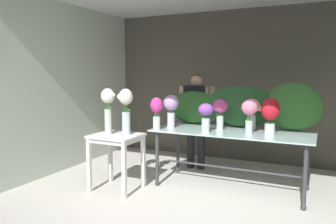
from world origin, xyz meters
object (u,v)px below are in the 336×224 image
object	(u,v)px
side_table_white	(116,143)
florist	(196,111)
vase_fuchsia_stock	(220,110)
vase_lilac_snapdragons	(171,107)
vase_crimson_hydrangea	(270,113)
vase_rosy_dahlias	(250,112)
vase_white_roses_tall	(108,107)
vase_cream_lisianthus_tall	(126,108)
vase_violet_freesia	(206,115)
vase_peach_carnations	(252,111)
vase_magenta_peonies	(157,110)
display_table_glass	(232,139)

from	to	relation	value
side_table_white	florist	distance (m)	1.59
vase_fuchsia_stock	vase_lilac_snapdragons	xyz separation A→B (m)	(-0.69, -0.15, 0.02)
vase_crimson_hydrangea	vase_lilac_snapdragons	bearing A→B (deg)	-177.00
vase_crimson_hydrangea	vase_rosy_dahlias	bearing A→B (deg)	-150.55
vase_white_roses_tall	vase_cream_lisianthus_tall	world-z (taller)	same
side_table_white	vase_violet_freesia	size ratio (longest dim) A/B	1.99
side_table_white	vase_peach_carnations	world-z (taller)	vase_peach_carnations
side_table_white	vase_magenta_peonies	xyz separation A→B (m)	(0.43, 0.37, 0.43)
side_table_white	vase_lilac_snapdragons	distance (m)	0.93
vase_violet_freesia	vase_cream_lisianthus_tall	bearing A→B (deg)	-157.15
florist	vase_lilac_snapdragons	bearing A→B (deg)	-95.48
display_table_glass	vase_cream_lisianthus_tall	xyz separation A→B (m)	(-1.28, -0.68, 0.43)
display_table_glass	vase_violet_freesia	bearing A→B (deg)	-137.33
vase_lilac_snapdragons	display_table_glass	bearing A→B (deg)	8.74
vase_violet_freesia	vase_magenta_peonies	size ratio (longest dim) A/B	0.85
florist	vase_violet_freesia	world-z (taller)	florist
florist	display_table_glass	bearing A→B (deg)	-41.12
florist	vase_white_roses_tall	xyz separation A→B (m)	(-0.75, -1.42, 0.17)
side_table_white	vase_cream_lisianthus_tall	xyz separation A→B (m)	(0.13, 0.06, 0.48)
display_table_glass	vase_peach_carnations	xyz separation A→B (m)	(0.24, 0.15, 0.38)
vase_cream_lisianthus_tall	vase_magenta_peonies	bearing A→B (deg)	45.60
vase_crimson_hydrangea	vase_violet_freesia	bearing A→B (deg)	-165.57
vase_rosy_dahlias	vase_peach_carnations	bearing A→B (deg)	96.17
vase_lilac_snapdragons	vase_magenta_peonies	distance (m)	0.27
vase_rosy_dahlias	vase_cream_lisianthus_tall	size ratio (longest dim) A/B	0.72
vase_crimson_hydrangea	vase_white_roses_tall	size ratio (longest dim) A/B	0.75
side_table_white	vase_fuchsia_stock	bearing A→B (deg)	31.43
vase_fuchsia_stock	vase_rosy_dahlias	world-z (taller)	vase_rosy_dahlias
vase_peach_carnations	vase_rosy_dahlias	size ratio (longest dim) A/B	0.97
vase_rosy_dahlias	vase_cream_lisianthus_tall	world-z (taller)	vase_cream_lisianthus_tall
vase_fuchsia_stock	vase_cream_lisianthus_tall	world-z (taller)	vase_cream_lisianthus_tall
vase_white_roses_tall	vase_cream_lisianthus_tall	distance (m)	0.26
display_table_glass	vase_violet_freesia	size ratio (longest dim) A/B	5.55
side_table_white	vase_magenta_peonies	size ratio (longest dim) A/B	1.70
vase_rosy_dahlias	vase_crimson_hydrangea	bearing A→B (deg)	29.45
vase_fuchsia_stock	vase_white_roses_tall	bearing A→B (deg)	-151.03
vase_peach_carnations	vase_cream_lisianthus_tall	xyz separation A→B (m)	(-1.52, -0.84, 0.06)
vase_peach_carnations	vase_cream_lisianthus_tall	distance (m)	1.74
vase_violet_freesia	vase_lilac_snapdragons	bearing A→B (deg)	166.89
florist	vase_magenta_peonies	world-z (taller)	florist
side_table_white	vase_fuchsia_stock	xyz separation A→B (m)	(1.23, 0.75, 0.44)
vase_peach_carnations	vase_fuchsia_stock	xyz separation A→B (m)	(-0.41, -0.14, 0.01)
vase_fuchsia_stock	vase_violet_freesia	bearing A→B (deg)	-112.21
vase_white_roses_tall	vase_cream_lisianthus_tall	xyz separation A→B (m)	(0.25, 0.06, -0.01)
vase_lilac_snapdragons	vase_magenta_peonies	world-z (taller)	vase_lilac_snapdragons
vase_lilac_snapdragons	side_table_white	bearing A→B (deg)	-131.79
vase_lilac_snapdragons	vase_rosy_dahlias	bearing A→B (deg)	-3.07
vase_rosy_dahlias	vase_white_roses_tall	xyz separation A→B (m)	(-1.81, -0.55, 0.04)
florist	vase_fuchsia_stock	xyz separation A→B (m)	(0.61, -0.67, 0.11)
vase_peach_carnations	vase_rosy_dahlias	xyz separation A→B (m)	(0.04, -0.35, 0.03)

